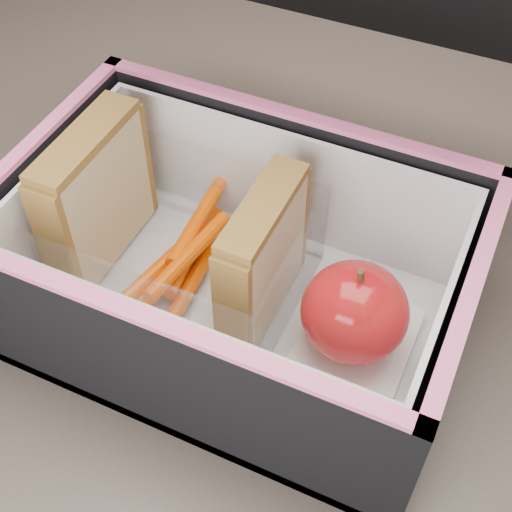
{
  "coord_description": "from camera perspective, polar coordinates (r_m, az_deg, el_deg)",
  "views": [
    {
      "loc": [
        0.12,
        -0.33,
        1.17
      ],
      "look_at": [
        -0.01,
        -0.05,
        0.81
      ],
      "focal_mm": 50.0,
      "sensor_mm": 36.0,
      "label": 1
    }
  ],
  "objects": [
    {
      "name": "kitchen_table",
      "position": [
        0.62,
        3.07,
        -6.81
      ],
      "size": [
        1.2,
        0.8,
        0.75
      ],
      "color": "brown",
      "rests_on": "ground"
    },
    {
      "name": "lunch_bag",
      "position": [
        0.47,
        -1.31,
        0.1
      ],
      "size": [
        0.3,
        0.33,
        0.26
      ],
      "color": "black",
      "rests_on": "kitchen_table"
    },
    {
      "name": "plastic_tub",
      "position": [
        0.5,
        -6.18,
        0.96
      ],
      "size": [
        0.18,
        0.13,
        0.07
      ],
      "primitive_type": null,
      "color": "white",
      "rests_on": "lunch_bag"
    },
    {
      "name": "sandwich_left",
      "position": [
        0.52,
        -12.66,
        4.72
      ],
      "size": [
        0.03,
        0.1,
        0.11
      ],
      "color": "tan",
      "rests_on": "plastic_tub"
    },
    {
      "name": "sandwich_right",
      "position": [
        0.47,
        0.55,
        -0.09
      ],
      "size": [
        0.03,
        0.09,
        0.1
      ],
      "color": "tan",
      "rests_on": "plastic_tub"
    },
    {
      "name": "carrot_sticks",
      "position": [
        0.52,
        -5.86,
        -0.16
      ],
      "size": [
        0.05,
        0.14,
        0.03
      ],
      "color": "#F33800",
      "rests_on": "plastic_tub"
    },
    {
      "name": "paper_napkin",
      "position": [
        0.5,
        8.17,
        -6.4
      ],
      "size": [
        0.07,
        0.08,
        0.01
      ],
      "primitive_type": "cube",
      "rotation": [
        0.0,
        0.0,
        -0.0
      ],
      "color": "white",
      "rests_on": "lunch_bag"
    },
    {
      "name": "red_apple",
      "position": [
        0.46,
        7.9,
        -4.47
      ],
      "size": [
        0.09,
        0.09,
        0.07
      ],
      "rotation": [
        0.0,
        0.0,
        -0.33
      ],
      "color": "maroon",
      "rests_on": "paper_napkin"
    }
  ]
}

